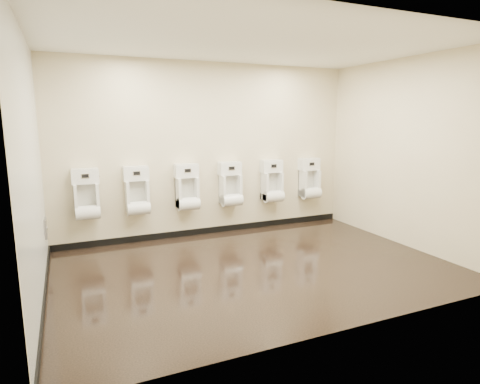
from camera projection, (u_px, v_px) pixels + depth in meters
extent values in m
cube|color=black|center=(256.00, 267.00, 5.23)|extent=(5.00, 3.50, 0.00)
cube|color=silver|center=(257.00, 42.00, 4.73)|extent=(5.00, 3.50, 0.00)
cube|color=beige|center=(210.00, 150.00, 6.56)|extent=(5.00, 0.02, 2.80)
cube|color=beige|center=(347.00, 180.00, 3.40)|extent=(5.00, 0.02, 2.80)
cube|color=beige|center=(31.00, 171.00, 3.99)|extent=(0.02, 3.50, 2.80)
cube|color=beige|center=(407.00, 153.00, 5.97)|extent=(0.02, 3.50, 2.80)
cube|color=silver|center=(32.00, 171.00, 3.99)|extent=(0.01, 3.50, 2.80)
cube|color=black|center=(211.00, 230.00, 6.79)|extent=(5.00, 0.02, 0.10)
cube|color=black|center=(44.00, 297.00, 4.24)|extent=(0.02, 3.50, 0.10)
cube|color=#9E9EA3|center=(46.00, 228.00, 5.24)|extent=(0.03, 0.25, 0.25)
cylinder|color=silver|center=(47.00, 228.00, 5.25)|extent=(0.02, 0.04, 0.04)
cube|color=silver|center=(87.00, 200.00, 5.80)|extent=(0.34, 0.24, 0.48)
cube|color=silver|center=(86.00, 196.00, 5.86)|extent=(0.25, 0.01, 0.36)
cylinder|color=silver|center=(88.00, 213.00, 5.77)|extent=(0.34, 0.21, 0.21)
cube|color=silver|center=(85.00, 177.00, 5.77)|extent=(0.37, 0.18, 0.21)
cube|color=black|center=(85.00, 176.00, 5.68)|extent=(0.09, 0.01, 0.05)
cube|color=silver|center=(85.00, 176.00, 5.68)|extent=(0.11, 0.01, 0.07)
cylinder|color=silver|center=(99.00, 176.00, 5.84)|extent=(0.01, 0.03, 0.03)
cube|color=silver|center=(137.00, 196.00, 6.08)|extent=(0.34, 0.24, 0.48)
cube|color=silver|center=(136.00, 193.00, 6.15)|extent=(0.25, 0.01, 0.36)
cylinder|color=silver|center=(138.00, 208.00, 6.06)|extent=(0.34, 0.21, 0.21)
cube|color=silver|center=(136.00, 174.00, 6.05)|extent=(0.37, 0.18, 0.21)
cube|color=black|center=(137.00, 173.00, 5.96)|extent=(0.09, 0.01, 0.05)
cube|color=silver|center=(137.00, 173.00, 5.97)|extent=(0.11, 0.01, 0.07)
cylinder|color=silver|center=(149.00, 173.00, 6.13)|extent=(0.01, 0.03, 0.03)
cube|color=silver|center=(187.00, 193.00, 6.39)|extent=(0.34, 0.24, 0.48)
cube|color=silver|center=(186.00, 189.00, 6.46)|extent=(0.25, 0.01, 0.36)
cylinder|color=silver|center=(189.00, 204.00, 6.37)|extent=(0.34, 0.21, 0.21)
cube|color=silver|center=(186.00, 171.00, 6.36)|extent=(0.37, 0.18, 0.21)
cube|color=black|center=(188.00, 171.00, 6.27)|extent=(0.09, 0.01, 0.05)
cube|color=silver|center=(188.00, 171.00, 6.28)|extent=(0.11, 0.01, 0.07)
cylinder|color=silver|center=(198.00, 171.00, 6.44)|extent=(0.01, 0.03, 0.03)
cube|color=silver|center=(230.00, 189.00, 6.69)|extent=(0.34, 0.24, 0.48)
cube|color=silver|center=(229.00, 186.00, 6.75)|extent=(0.25, 0.01, 0.36)
cylinder|color=silver|center=(232.00, 200.00, 6.66)|extent=(0.34, 0.21, 0.21)
cube|color=silver|center=(230.00, 169.00, 6.66)|extent=(0.37, 0.18, 0.21)
cube|color=black|center=(232.00, 168.00, 6.57)|extent=(0.09, 0.01, 0.05)
cube|color=silver|center=(232.00, 168.00, 6.57)|extent=(0.11, 0.01, 0.07)
cylinder|color=silver|center=(240.00, 168.00, 6.73)|extent=(0.01, 0.03, 0.03)
cube|color=silver|center=(272.00, 186.00, 7.00)|extent=(0.34, 0.24, 0.48)
cube|color=silver|center=(270.00, 183.00, 7.06)|extent=(0.25, 0.01, 0.36)
cylinder|color=silver|center=(274.00, 196.00, 6.97)|extent=(0.34, 0.21, 0.21)
cube|color=silver|center=(271.00, 167.00, 6.97)|extent=(0.37, 0.18, 0.21)
cube|color=black|center=(274.00, 166.00, 6.88)|extent=(0.09, 0.01, 0.05)
cube|color=silver|center=(274.00, 166.00, 6.88)|extent=(0.11, 0.01, 0.07)
cylinder|color=silver|center=(281.00, 166.00, 7.04)|extent=(0.01, 0.03, 0.03)
cube|color=silver|center=(309.00, 183.00, 7.30)|extent=(0.34, 0.24, 0.48)
cube|color=silver|center=(307.00, 181.00, 7.37)|extent=(0.25, 0.01, 0.36)
cylinder|color=silver|center=(311.00, 193.00, 7.28)|extent=(0.34, 0.21, 0.21)
cube|color=silver|center=(309.00, 165.00, 7.27)|extent=(0.37, 0.18, 0.21)
cube|color=black|center=(312.00, 164.00, 7.18)|extent=(0.09, 0.01, 0.05)
cube|color=silver|center=(312.00, 164.00, 7.19)|extent=(0.11, 0.01, 0.07)
cylinder|color=silver|center=(318.00, 164.00, 7.35)|extent=(0.01, 0.03, 0.03)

